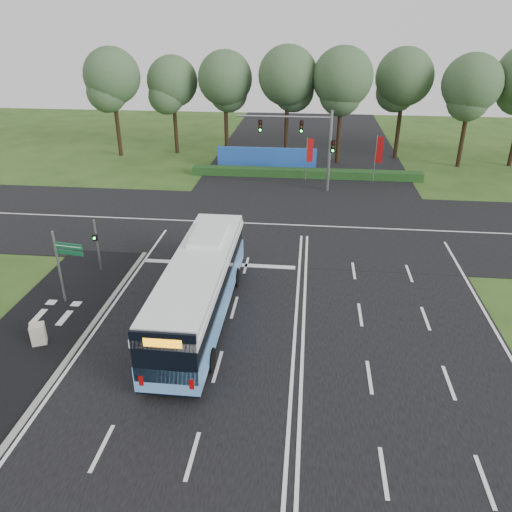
{
  "coord_description": "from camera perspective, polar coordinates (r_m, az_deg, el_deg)",
  "views": [
    {
      "loc": [
        0.31,
        -22.44,
        13.96
      ],
      "look_at": [
        -2.36,
        2.0,
        2.17
      ],
      "focal_mm": 35.0,
      "sensor_mm": 36.0,
      "label": 1
    }
  ],
  "objects": [
    {
      "name": "ground",
      "position": [
        26.43,
        4.64,
        -6.36
      ],
      "size": [
        120.0,
        120.0,
        0.0
      ],
      "primitive_type": "plane",
      "color": "#2A4818",
      "rests_on": "ground"
    },
    {
      "name": "road_main",
      "position": [
        26.42,
        4.64,
        -6.32
      ],
      "size": [
        20.0,
        120.0,
        0.04
      ],
      "primitive_type": "cube",
      "color": "black",
      "rests_on": "ground"
    },
    {
      "name": "road_cross",
      "position": [
        37.15,
        5.3,
        3.48
      ],
      "size": [
        120.0,
        14.0,
        0.05
      ],
      "primitive_type": "cube",
      "color": "black",
      "rests_on": "ground"
    },
    {
      "name": "bike_path",
      "position": [
        27.13,
        -23.28,
        -7.63
      ],
      "size": [
        5.0,
        18.0,
        0.06
      ],
      "primitive_type": "cube",
      "color": "black",
      "rests_on": "ground"
    },
    {
      "name": "kerb_strip",
      "position": [
        26.06,
        -18.62,
        -8.13
      ],
      "size": [
        0.25,
        18.0,
        0.12
      ],
      "primitive_type": "cube",
      "color": "gray",
      "rests_on": "ground"
    },
    {
      "name": "city_bus",
      "position": [
        24.97,
        -6.44,
        -3.59
      ],
      "size": [
        2.8,
        12.75,
        3.66
      ],
      "rotation": [
        0.0,
        0.0,
        -0.0
      ],
      "color": "#609DE0",
      "rests_on": "ground"
    },
    {
      "name": "pedestrian_signal",
      "position": [
        31.09,
        -17.72,
        1.33
      ],
      "size": [
        0.28,
        0.41,
        3.31
      ],
      "rotation": [
        0.0,
        0.0,
        -0.06
      ],
      "color": "gray",
      "rests_on": "ground"
    },
    {
      "name": "street_sign",
      "position": [
        27.67,
        -21.16,
        -0.41
      ],
      "size": [
        1.62,
        0.33,
        4.19
      ],
      "rotation": [
        0.0,
        0.0,
        -0.15
      ],
      "color": "gray",
      "rests_on": "ground"
    },
    {
      "name": "utility_cabinet",
      "position": [
        25.76,
        -23.62,
        -8.21
      ],
      "size": [
        0.81,
        0.76,
        1.09
      ],
      "primitive_type": "cube",
      "rotation": [
        0.0,
        0.0,
        0.41
      ],
      "color": "beige",
      "rests_on": "ground"
    },
    {
      "name": "banner_flag_mid",
      "position": [
        47.36,
        6.09,
        11.66
      ],
      "size": [
        0.6,
        0.08,
        4.03
      ],
      "rotation": [
        0.0,
        0.0,
        0.05
      ],
      "color": "gray",
      "rests_on": "ground"
    },
    {
      "name": "banner_flag_right",
      "position": [
        47.35,
        13.81,
        11.39
      ],
      "size": [
        0.63,
        0.25,
        4.44
      ],
      "rotation": [
        0.0,
        0.0,
        -0.33
      ],
      "color": "gray",
      "rests_on": "ground"
    },
    {
      "name": "traffic_light_gantry",
      "position": [
        43.93,
        6.11,
        13.27
      ],
      "size": [
        8.41,
        0.28,
        7.0
      ],
      "color": "gray",
      "rests_on": "ground"
    },
    {
      "name": "hedge",
      "position": [
        48.86,
        5.69,
        9.38
      ],
      "size": [
        22.0,
        1.2,
        0.8
      ],
      "primitive_type": "cube",
      "color": "#173C16",
      "rests_on": "ground"
    },
    {
      "name": "blue_hoarding",
      "position": [
        51.27,
        1.22,
        11.09
      ],
      "size": [
        10.0,
        0.3,
        2.2
      ],
      "primitive_type": "cube",
      "color": "#2051B2",
      "rests_on": "ground"
    },
    {
      "name": "eucalyptus_row",
      "position": [
        54.3,
        11.74,
        19.4
      ],
      "size": [
        53.19,
        8.59,
        12.74
      ],
      "color": "black",
      "rests_on": "ground"
    }
  ]
}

